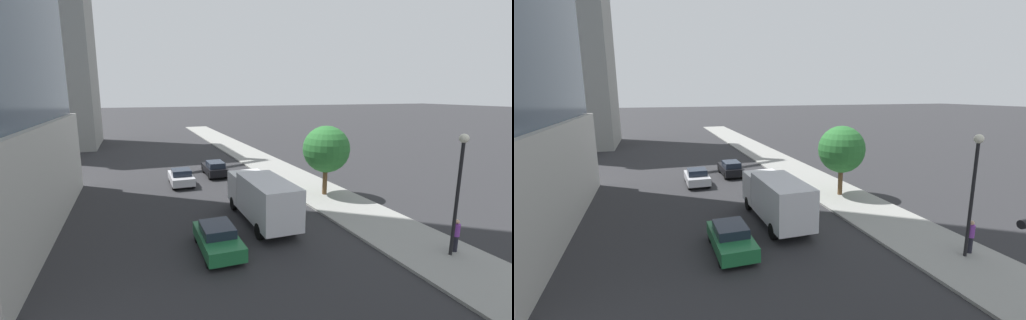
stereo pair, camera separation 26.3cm
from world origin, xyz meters
The scene contains 9 objects.
sidewalk centered at (8.57, 20.00, 0.07)m, with size 4.82×120.00×0.15m, color gray.
construction_building centered at (-16.99, 57.77, 18.38)m, with size 14.17×14.64×43.39m.
street_lamp centered at (9.06, 11.29, 4.08)m, with size 0.44×0.44×6.03m.
street_tree centered at (8.57, 22.38, 3.74)m, with size 3.62×3.62×5.42m.
car_silver centered at (-1.64, 29.54, 0.72)m, with size 1.89×4.08×1.45m.
car_green centered at (-1.64, 15.87, 0.72)m, with size 1.85×4.28×1.43m.
car_black centered at (1.90, 31.84, 0.76)m, with size 1.77×4.31×1.50m.
box_truck centered at (1.90, 18.81, 1.69)m, with size 2.31×7.49×2.97m.
pedestrian_purple_shirt centered at (9.55, 11.51, 1.01)m, with size 0.34×0.34×1.68m.
Camera 1 is at (-5.35, -0.12, 8.05)m, focal length 23.87 mm.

